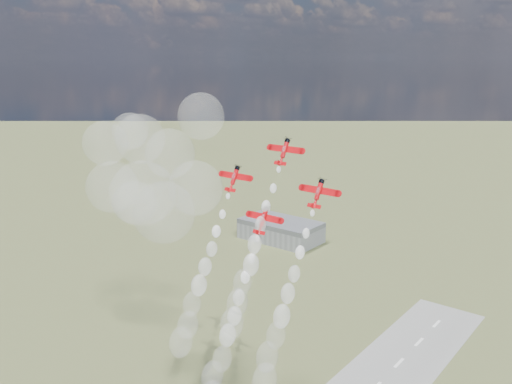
{
  "coord_description": "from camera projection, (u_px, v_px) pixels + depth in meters",
  "views": [
    {
      "loc": [
        71.18,
        -90.08,
        113.94
      ],
      "look_at": [
        -16.38,
        21.81,
        78.62
      ],
      "focal_mm": 38.0,
      "sensor_mm": 36.0,
      "label": 1
    }
  ],
  "objects": [
    {
      "name": "plane_lead",
      "position": [
        284.0,
        151.0,
        143.53
      ],
      "size": [
        10.65,
        5.57,
        6.97
      ],
      "rotation": [
        1.07,
        0.0,
        0.0
      ],
      "color": "red",
      "rests_on": "ground"
    },
    {
      "name": "smoke_trail_right",
      "position": [
        273.0,
        344.0,
        127.9
      ],
      "size": [
        6.01,
        23.12,
        39.11
      ],
      "color": "white",
      "rests_on": "plane_right"
    },
    {
      "name": "hangar",
      "position": [
        281.0,
        230.0,
        346.67
      ],
      "size": [
        50.0,
        28.0,
        13.0
      ],
      "color": "gray",
      "rests_on": "ground"
    },
    {
      "name": "smoke_trail_lead",
      "position": [
        241.0,
        291.0,
        137.78
      ],
      "size": [
        5.14,
        22.62,
        39.81
      ],
      "color": "white",
      "rests_on": "plane_lead"
    },
    {
      "name": "drifted_smoke_cloud",
      "position": [
        150.0,
        176.0,
        179.46
      ],
      "size": [
        57.78,
        34.54,
        50.42
      ],
      "color": "white",
      "rests_on": "ground"
    },
    {
      "name": "plane_left",
      "position": [
        234.0,
        178.0,
        150.22
      ],
      "size": [
        10.65,
        5.57,
        6.97
      ],
      "rotation": [
        1.07,
        0.0,
        0.0
      ],
      "color": "red",
      "rests_on": "ground"
    },
    {
      "name": "smoke_trail_left",
      "position": [
        191.0,
        311.0,
        144.21
      ],
      "size": [
        5.53,
        22.65,
        39.06
      ],
      "color": "white",
      "rests_on": "plane_left"
    },
    {
      "name": "smoke_trail_slot",
      "position": [
        219.0,
        364.0,
        134.72
      ],
      "size": [
        5.65,
        22.42,
        39.18
      ],
      "color": "white",
      "rests_on": "plane_slot"
    },
    {
      "name": "plane_right",
      "position": [
        318.0,
        193.0,
        133.89
      ],
      "size": [
        10.65,
        5.57,
        6.97
      ],
      "rotation": [
        1.07,
        0.0,
        0.0
      ],
      "color": "red",
      "rests_on": "ground"
    },
    {
      "name": "plane_slot",
      "position": [
        263.0,
        220.0,
        140.58
      ],
      "size": [
        10.65,
        5.57,
        6.97
      ],
      "rotation": [
        1.07,
        0.0,
        0.0
      ],
      "color": "red",
      "rests_on": "ground"
    }
  ]
}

